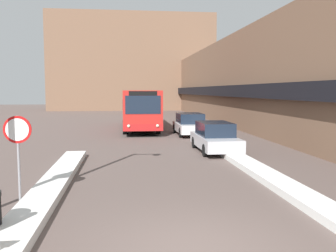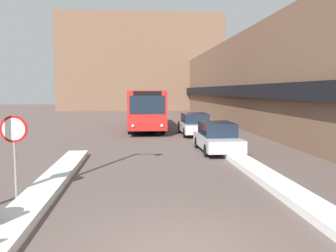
{
  "view_description": "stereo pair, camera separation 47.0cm",
  "coord_description": "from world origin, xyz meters",
  "px_view_note": "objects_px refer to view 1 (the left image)",
  "views": [
    {
      "loc": [
        -1.33,
        -6.92,
        3.07
      ],
      "look_at": [
        0.45,
        8.23,
        1.63
      ],
      "focal_mm": 40.0,
      "sensor_mm": 36.0,
      "label": 1
    },
    {
      "loc": [
        -0.86,
        -6.96,
        3.07
      ],
      "look_at": [
        0.45,
        8.23,
        1.63
      ],
      "focal_mm": 40.0,
      "sensor_mm": 36.0,
      "label": 2
    }
  ],
  "objects_px": {
    "parked_car_front": "(215,137)",
    "stop_sign": "(18,139)",
    "city_bus": "(139,108)",
    "parked_car_back": "(190,124)"
  },
  "relations": [
    {
      "from": "city_bus",
      "to": "parked_car_back",
      "type": "bearing_deg",
      "value": -54.04
    },
    {
      "from": "parked_car_front",
      "to": "parked_car_back",
      "type": "height_order",
      "value": "parked_car_back"
    },
    {
      "from": "parked_car_front",
      "to": "stop_sign",
      "type": "distance_m",
      "value": 10.74
    },
    {
      "from": "city_bus",
      "to": "parked_car_front",
      "type": "bearing_deg",
      "value": -74.25
    },
    {
      "from": "city_bus",
      "to": "stop_sign",
      "type": "bearing_deg",
      "value": -102.04
    },
    {
      "from": "city_bus",
      "to": "stop_sign",
      "type": "xyz_separation_m",
      "value": [
        -4.14,
        -19.43,
        0.05
      ]
    },
    {
      "from": "parked_car_back",
      "to": "stop_sign",
      "type": "bearing_deg",
      "value": -116.66
    },
    {
      "from": "city_bus",
      "to": "parked_car_back",
      "type": "xyz_separation_m",
      "value": [
        3.32,
        -4.57,
        -0.92
      ]
    },
    {
      "from": "parked_car_back",
      "to": "stop_sign",
      "type": "xyz_separation_m",
      "value": [
        -7.46,
        -14.85,
        0.97
      ]
    },
    {
      "from": "city_bus",
      "to": "stop_sign",
      "type": "height_order",
      "value": "city_bus"
    }
  ]
}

